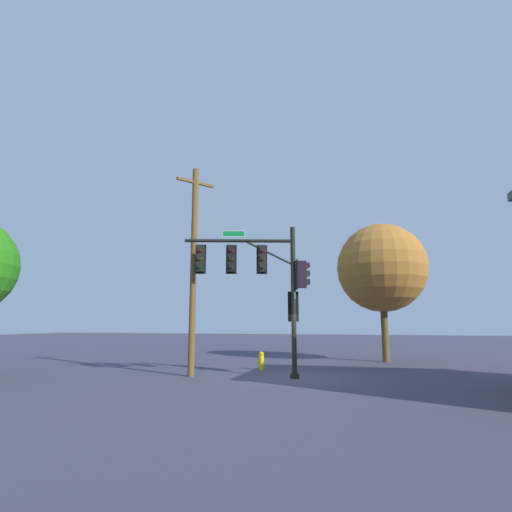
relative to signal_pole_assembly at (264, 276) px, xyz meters
The scene contains 5 objects.
ground_plane 4.25m from the signal_pole_assembly, 165.79° to the right, with size 120.00×120.00×0.00m, color #3C3C4B.
signal_pole_assembly is the anchor object (origin of this frame).
utility_pole 3.09m from the signal_pole_assembly, ahead, with size 1.20×1.50×8.90m.
fire_hydrant 4.69m from the signal_pole_assembly, 74.27° to the right, with size 0.33×0.24×0.83m.
tree_mid 9.80m from the signal_pole_assembly, 121.41° to the right, with size 5.11×5.11×7.87m.
Camera 1 is at (-2.68, 16.47, 2.19)m, focal length 28.56 mm.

